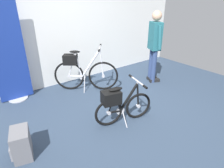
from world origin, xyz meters
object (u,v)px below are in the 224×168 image
object	(u,v)px
folding_bike_foreground	(120,104)
visitor_near_wall	(155,43)
display_bike_left	(83,71)
floor_banner_stand	(9,59)
backpack_on_floor	(21,144)

from	to	relation	value
folding_bike_foreground	visitor_near_wall	xyz separation A→B (m)	(1.69, 0.83, 0.56)
display_bike_left	floor_banner_stand	bearing A→B (deg)	161.60
folding_bike_foreground	display_bike_left	xyz separation A→B (m)	(0.14, 1.41, 0.08)
folding_bike_foreground	visitor_near_wall	size ratio (longest dim) A/B	0.60
display_bike_left	visitor_near_wall	bearing A→B (deg)	-20.60
folding_bike_foreground	backpack_on_floor	bearing A→B (deg)	172.23
floor_banner_stand	visitor_near_wall	size ratio (longest dim) A/B	1.14
visitor_near_wall	folding_bike_foreground	bearing A→B (deg)	-153.73
folding_bike_foreground	backpack_on_floor	distance (m)	1.46
display_bike_left	backpack_on_floor	size ratio (longest dim) A/B	2.84
visitor_near_wall	backpack_on_floor	size ratio (longest dim) A/B	4.13
backpack_on_floor	floor_banner_stand	bearing A→B (deg)	78.89
folding_bike_foreground	display_bike_left	size ratio (longest dim) A/B	0.87
floor_banner_stand	display_bike_left	distance (m)	1.38
visitor_near_wall	floor_banner_stand	bearing A→B (deg)	160.38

